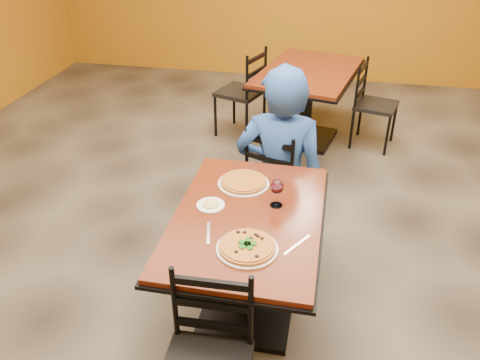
% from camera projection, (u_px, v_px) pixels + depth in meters
% --- Properties ---
extents(floor, '(7.00, 8.00, 0.01)m').
position_uv_depth(floor, '(260.00, 262.00, 3.48)').
color(floor, black).
rests_on(floor, ground).
extents(table_main, '(0.83, 1.23, 0.75)m').
position_uv_depth(table_main, '(247.00, 244.00, 2.77)').
color(table_main, maroon).
rests_on(table_main, floor).
extents(table_second, '(1.12, 1.45, 0.75)m').
position_uv_depth(table_second, '(307.00, 88.00, 4.89)').
color(table_second, maroon).
rests_on(table_second, floor).
extents(chair_main_far, '(0.50, 0.50, 0.87)m').
position_uv_depth(chair_main_far, '(279.00, 178.00, 3.64)').
color(chair_main_far, black).
rests_on(chair_main_far, floor).
extents(chair_second_left, '(0.53, 0.53, 0.93)m').
position_uv_depth(chair_second_left, '(240.00, 93.00, 5.06)').
color(chair_second_left, black).
rests_on(chair_second_left, floor).
extents(chair_second_right, '(0.47, 0.47, 0.86)m').
position_uv_depth(chair_second_right, '(376.00, 106.00, 4.84)').
color(chair_second_right, black).
rests_on(chair_second_right, floor).
extents(diner, '(0.65, 0.43, 1.33)m').
position_uv_depth(diner, '(281.00, 156.00, 3.44)').
color(diner, navy).
rests_on(diner, floor).
extents(plate_main, '(0.31, 0.31, 0.01)m').
position_uv_depth(plate_main, '(247.00, 249.00, 2.42)').
color(plate_main, white).
rests_on(plate_main, table_main).
extents(pizza_main, '(0.28, 0.28, 0.02)m').
position_uv_depth(pizza_main, '(247.00, 246.00, 2.41)').
color(pizza_main, maroon).
rests_on(pizza_main, plate_main).
extents(plate_far, '(0.31, 0.31, 0.01)m').
position_uv_depth(plate_far, '(244.00, 184.00, 2.95)').
color(plate_far, white).
rests_on(plate_far, table_main).
extents(pizza_far, '(0.28, 0.28, 0.02)m').
position_uv_depth(pizza_far, '(244.00, 181.00, 2.94)').
color(pizza_far, '#B07521').
rests_on(pizza_far, plate_far).
extents(side_plate, '(0.16, 0.16, 0.01)m').
position_uv_depth(side_plate, '(211.00, 205.00, 2.75)').
color(side_plate, white).
rests_on(side_plate, table_main).
extents(dip, '(0.09, 0.09, 0.01)m').
position_uv_depth(dip, '(211.00, 204.00, 2.75)').
color(dip, tan).
rests_on(dip, side_plate).
extents(wine_glass, '(0.08, 0.08, 0.18)m').
position_uv_depth(wine_glass, '(277.00, 192.00, 2.71)').
color(wine_glass, white).
rests_on(wine_glass, table_main).
extents(fork, '(0.06, 0.19, 0.00)m').
position_uv_depth(fork, '(208.00, 233.00, 2.54)').
color(fork, silver).
rests_on(fork, table_main).
extents(knife, '(0.12, 0.19, 0.00)m').
position_uv_depth(knife, '(297.00, 245.00, 2.45)').
color(knife, silver).
rests_on(knife, table_main).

